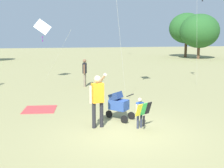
{
  "coord_description": "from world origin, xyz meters",
  "views": [
    {
      "loc": [
        -2.25,
        -7.92,
        3.03
      ],
      "look_at": [
        -0.16,
        1.46,
        1.3
      ],
      "focal_mm": 43.69,
      "sensor_mm": 36.0,
      "label": 1
    }
  ],
  "objects": [
    {
      "name": "ground_plane",
      "position": [
        0.0,
        0.0,
        0.0
      ],
      "size": [
        120.0,
        120.0,
        0.0
      ],
      "primitive_type": "plane",
      "color": "#938E5B"
    },
    {
      "name": "treeline_distant",
      "position": [
        0.6,
        25.21,
        3.74
      ],
      "size": [
        40.68,
        7.77,
        6.26
      ],
      "color": "brown",
      "rests_on": "ground"
    },
    {
      "name": "child_with_butterfly_kite",
      "position": [
        0.52,
        0.25,
        0.61
      ],
      "size": [
        0.62,
        0.47,
        1.02
      ],
      "color": "#33384C",
      "rests_on": "ground"
    },
    {
      "name": "person_adult_flyer",
      "position": [
        -0.83,
        0.65,
        1.05
      ],
      "size": [
        0.57,
        0.6,
        1.82
      ],
      "color": "#232328",
      "rests_on": "ground"
    },
    {
      "name": "stroller",
      "position": [
        0.05,
        1.34,
        0.61
      ],
      "size": [
        0.98,
        0.97,
        1.03
      ],
      "color": "black",
      "rests_on": "ground"
    },
    {
      "name": "kite_green_novelty",
      "position": [
        -2.71,
        10.65,
        3.47
      ],
      "size": [
        2.18,
        3.68,
        4.1
      ],
      "color": "white",
      "rests_on": "ground"
    },
    {
      "name": "person_sitting_far",
      "position": [
        -0.35,
        8.07,
        0.97
      ],
      "size": [
        0.3,
        0.52,
        1.64
      ],
      "color": "#7F705B",
      "rests_on": "ground"
    },
    {
      "name": "picnic_blanket",
      "position": [
        -2.8,
        3.34,
        0.01
      ],
      "size": [
        1.43,
        1.4,
        0.02
      ],
      "primitive_type": "cube",
      "rotation": [
        0.0,
        0.0,
        -0.13
      ],
      "color": "#CC3D3D",
      "rests_on": "ground"
    }
  ]
}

